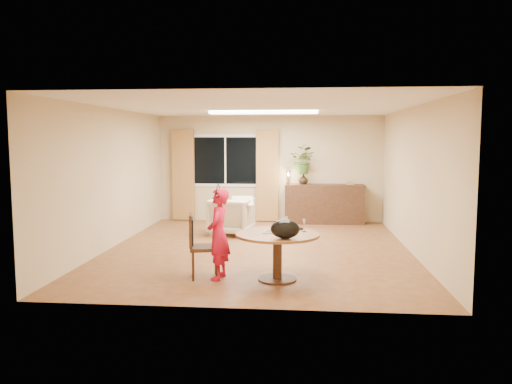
% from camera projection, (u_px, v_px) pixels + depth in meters
% --- Properties ---
extents(floor, '(6.50, 6.50, 0.00)m').
position_uv_depth(floor, '(258.00, 249.00, 9.20)').
color(floor, brown).
rests_on(floor, ground).
extents(ceiling, '(6.50, 6.50, 0.00)m').
position_uv_depth(ceiling, '(258.00, 107.00, 8.93)').
color(ceiling, white).
rests_on(ceiling, wall_back).
extents(wall_back, '(5.50, 0.00, 5.50)m').
position_uv_depth(wall_back, '(270.00, 169.00, 12.28)').
color(wall_back, tan).
rests_on(wall_back, floor).
extents(wall_left, '(0.00, 6.50, 6.50)m').
position_uv_depth(wall_left, '(112.00, 178.00, 9.31)').
color(wall_left, tan).
rests_on(wall_left, floor).
extents(wall_right, '(0.00, 6.50, 6.50)m').
position_uv_depth(wall_right, '(413.00, 180.00, 8.82)').
color(wall_right, tan).
rests_on(wall_right, floor).
extents(window, '(1.70, 0.03, 1.30)m').
position_uv_depth(window, '(225.00, 161.00, 12.34)').
color(window, white).
rests_on(window, wall_back).
extents(curtain_left, '(0.55, 0.08, 2.25)m').
position_uv_depth(curtain_left, '(183.00, 175.00, 12.40)').
color(curtain_left, brown).
rests_on(curtain_left, wall_back).
extents(curtain_right, '(0.55, 0.08, 2.25)m').
position_uv_depth(curtain_right, '(267.00, 175.00, 12.21)').
color(curtain_right, brown).
rests_on(curtain_right, wall_back).
extents(ceiling_panel, '(2.20, 0.35, 0.05)m').
position_uv_depth(ceiling_panel, '(263.00, 112.00, 10.12)').
color(ceiling_panel, white).
rests_on(ceiling_panel, ceiling).
extents(dining_table, '(1.20, 1.20, 0.68)m').
position_uv_depth(dining_table, '(277.00, 243.00, 7.13)').
color(dining_table, brown).
rests_on(dining_table, floor).
extents(dining_chair, '(0.53, 0.50, 0.95)m').
position_uv_depth(dining_chair, '(204.00, 246.00, 7.27)').
color(dining_chair, '#311A10').
rests_on(dining_chair, floor).
extents(child, '(0.51, 0.36, 1.32)m').
position_uv_depth(child, '(218.00, 234.00, 7.20)').
color(child, '#B4200D').
rests_on(child, floor).
extents(laptop, '(0.40, 0.30, 0.24)m').
position_uv_depth(laptop, '(276.00, 225.00, 7.15)').
color(laptop, '#B7B7BC').
rests_on(laptop, dining_table).
extents(tumbler, '(0.09, 0.09, 0.10)m').
position_uv_depth(tumbler, '(279.00, 227.00, 7.33)').
color(tumbler, white).
rests_on(tumbler, dining_table).
extents(wine_glass, '(0.07, 0.07, 0.19)m').
position_uv_depth(wine_glass, '(304.00, 225.00, 7.22)').
color(wine_glass, white).
rests_on(wine_glass, dining_table).
extents(pot_lid, '(0.21, 0.21, 0.03)m').
position_uv_depth(pot_lid, '(297.00, 228.00, 7.44)').
color(pot_lid, white).
rests_on(pot_lid, dining_table).
extents(handbag, '(0.41, 0.26, 0.26)m').
position_uv_depth(handbag, '(285.00, 229.00, 6.70)').
color(handbag, black).
rests_on(handbag, dining_table).
extents(armchair, '(0.97, 0.99, 0.78)m').
position_uv_depth(armchair, '(231.00, 216.00, 10.61)').
color(armchair, beige).
rests_on(armchair, floor).
extents(throw, '(0.53, 0.61, 0.03)m').
position_uv_depth(throw, '(242.00, 197.00, 10.54)').
color(throw, beige).
rests_on(throw, armchair).
extents(sideboard, '(1.89, 0.46, 0.95)m').
position_uv_depth(sideboard, '(324.00, 204.00, 12.01)').
color(sideboard, '#311A10').
rests_on(sideboard, floor).
extents(vase, '(0.26, 0.26, 0.25)m').
position_uv_depth(vase, '(303.00, 179.00, 12.00)').
color(vase, black).
rests_on(vase, sideboard).
extents(bouquet, '(0.73, 0.68, 0.66)m').
position_uv_depth(bouquet, '(303.00, 160.00, 11.95)').
color(bouquet, '#275C22').
rests_on(bouquet, vase).
extents(book_stack, '(0.23, 0.20, 0.08)m').
position_uv_depth(book_stack, '(350.00, 183.00, 11.90)').
color(book_stack, '#91674A').
rests_on(book_stack, sideboard).
extents(desk_lamp, '(0.17, 0.17, 0.34)m').
position_uv_depth(desk_lamp, '(288.00, 177.00, 11.97)').
color(desk_lamp, black).
rests_on(desk_lamp, sideboard).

